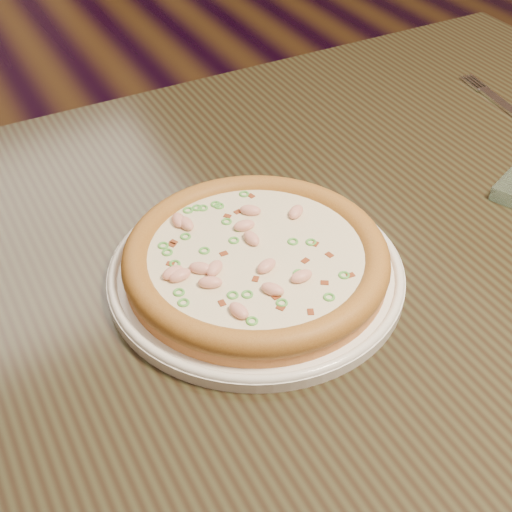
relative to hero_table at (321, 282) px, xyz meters
name	(u,v)px	position (x,y,z in m)	size (l,w,h in m)	color
ground	(180,343)	(0.00, 0.56, -0.65)	(9.00, 9.00, 0.00)	black
hero_table	(321,282)	(0.00, 0.00, 0.00)	(1.20, 0.80, 0.75)	black
plate	(256,271)	(-0.12, -0.05, 0.11)	(0.31, 0.31, 0.02)	white
pizza	(256,258)	(-0.12, -0.05, 0.13)	(0.28, 0.28, 0.03)	#D28245
fork	(501,103)	(0.38, 0.11, 0.10)	(0.04, 0.18, 0.00)	silver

